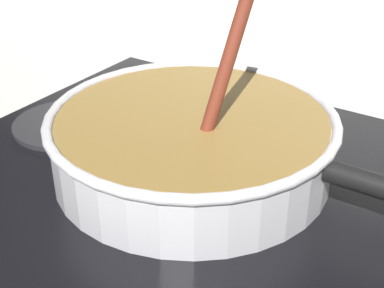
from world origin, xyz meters
TOP-DOWN VIEW (x-y plane):
  - ground at (0.00, 0.00)m, footprint 2.40×1.60m
  - hob_plate at (0.04, 0.06)m, footprint 0.56×0.48m
  - burner_ring at (0.04, 0.06)m, footprint 0.20×0.20m
  - spare_burner at (-0.15, 0.06)m, footprint 0.13×0.13m
  - cooking_pan at (0.04, 0.06)m, footprint 0.47×0.31m

SIDE VIEW (x-z plane):
  - ground at x=0.00m, z-range -0.04..0.00m
  - hob_plate at x=0.04m, z-range 0.00..0.01m
  - spare_burner at x=-0.15m, z-range 0.01..0.02m
  - burner_ring at x=0.04m, z-range 0.01..0.02m
  - cooking_pan at x=0.04m, z-range -0.08..0.18m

